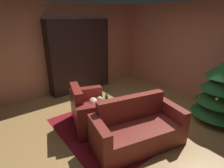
{
  "coord_description": "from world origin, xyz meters",
  "views": [
    {
      "loc": [
        2.46,
        -2.13,
        2.24
      ],
      "look_at": [
        -0.46,
        0.1,
        0.84
      ],
      "focal_mm": 29.1,
      "sensor_mm": 36.0,
      "label": 1
    }
  ],
  "objects_px": {
    "decorated_tree": "(222,91)",
    "coffee_table": "(114,108)",
    "bottle_on_table": "(107,100)",
    "couch_red": "(137,130)",
    "bookshelf_unit": "(83,57)",
    "armchair_red": "(90,112)",
    "book_stack_on_table": "(112,104)"
  },
  "relations": [
    {
      "from": "armchair_red",
      "to": "bookshelf_unit",
      "type": "bearing_deg",
      "value": 153.97
    },
    {
      "from": "bookshelf_unit",
      "to": "couch_red",
      "type": "bearing_deg",
      "value": -10.84
    },
    {
      "from": "coffee_table",
      "to": "book_stack_on_table",
      "type": "bearing_deg",
      "value": -91.86
    },
    {
      "from": "book_stack_on_table",
      "to": "bottle_on_table",
      "type": "height_order",
      "value": "bottle_on_table"
    },
    {
      "from": "decorated_tree",
      "to": "armchair_red",
      "type": "bearing_deg",
      "value": -123.16
    },
    {
      "from": "bookshelf_unit",
      "to": "armchair_red",
      "type": "bearing_deg",
      "value": -26.03
    },
    {
      "from": "bottle_on_table",
      "to": "book_stack_on_table",
      "type": "bearing_deg",
      "value": 10.36
    },
    {
      "from": "bookshelf_unit",
      "to": "coffee_table",
      "type": "height_order",
      "value": "bookshelf_unit"
    },
    {
      "from": "bottle_on_table",
      "to": "couch_red",
      "type": "bearing_deg",
      "value": 2.28
    },
    {
      "from": "couch_red",
      "to": "bottle_on_table",
      "type": "xyz_separation_m",
      "value": [
        -0.9,
        -0.04,
        0.27
      ]
    },
    {
      "from": "couch_red",
      "to": "coffee_table",
      "type": "relative_size",
      "value": 2.71
    },
    {
      "from": "armchair_red",
      "to": "book_stack_on_table",
      "type": "distance_m",
      "value": 0.52
    },
    {
      "from": "couch_red",
      "to": "bottle_on_table",
      "type": "height_order",
      "value": "couch_red"
    },
    {
      "from": "coffee_table",
      "to": "decorated_tree",
      "type": "distance_m",
      "value": 2.34
    },
    {
      "from": "coffee_table",
      "to": "book_stack_on_table",
      "type": "xyz_separation_m",
      "value": [
        -0.0,
        -0.04,
        0.12
      ]
    },
    {
      "from": "decorated_tree",
      "to": "coffee_table",
      "type": "bearing_deg",
      "value": -122.12
    },
    {
      "from": "bookshelf_unit",
      "to": "decorated_tree",
      "type": "bearing_deg",
      "value": 22.34
    },
    {
      "from": "bottle_on_table",
      "to": "decorated_tree",
      "type": "xyz_separation_m",
      "value": [
        1.4,
        2.04,
        0.14
      ]
    },
    {
      "from": "bookshelf_unit",
      "to": "book_stack_on_table",
      "type": "distance_m",
      "value": 2.37
    },
    {
      "from": "bookshelf_unit",
      "to": "couch_red",
      "type": "relative_size",
      "value": 1.22
    },
    {
      "from": "coffee_table",
      "to": "bottle_on_table",
      "type": "xyz_separation_m",
      "value": [
        -0.17,
        -0.07,
        0.15
      ]
    },
    {
      "from": "armchair_red",
      "to": "coffee_table",
      "type": "relative_size",
      "value": 1.89
    },
    {
      "from": "bottle_on_table",
      "to": "decorated_tree",
      "type": "height_order",
      "value": "decorated_tree"
    },
    {
      "from": "book_stack_on_table",
      "to": "decorated_tree",
      "type": "distance_m",
      "value": 2.36
    },
    {
      "from": "coffee_table",
      "to": "decorated_tree",
      "type": "relative_size",
      "value": 0.46
    },
    {
      "from": "bookshelf_unit",
      "to": "book_stack_on_table",
      "type": "relative_size",
      "value": 10.09
    },
    {
      "from": "armchair_red",
      "to": "coffee_table",
      "type": "bearing_deg",
      "value": 52.11
    },
    {
      "from": "book_stack_on_table",
      "to": "bottle_on_table",
      "type": "bearing_deg",
      "value": -169.64
    },
    {
      "from": "coffee_table",
      "to": "decorated_tree",
      "type": "bearing_deg",
      "value": 57.88
    },
    {
      "from": "bookshelf_unit",
      "to": "book_stack_on_table",
      "type": "bearing_deg",
      "value": -14.4
    },
    {
      "from": "bottle_on_table",
      "to": "decorated_tree",
      "type": "relative_size",
      "value": 0.18
    },
    {
      "from": "coffee_table",
      "to": "bottle_on_table",
      "type": "relative_size",
      "value": 2.52
    }
  ]
}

